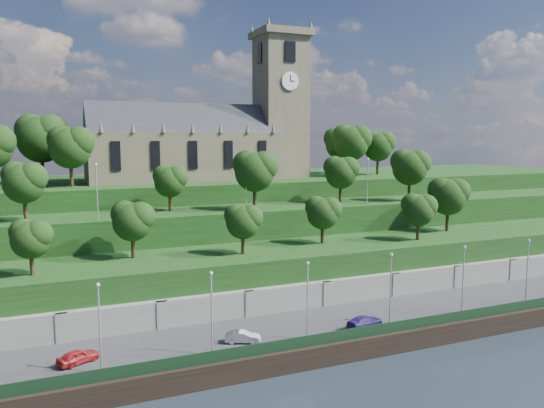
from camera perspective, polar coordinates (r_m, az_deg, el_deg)
name	(u,v)px	position (r m, az deg, el deg)	size (l,w,h in m)	color
ground	(336,364)	(55.32, 6.91, -16.74)	(320.00, 320.00, 0.00)	#1C232D
promenade	(309,334)	(59.82, 4.01, -13.77)	(160.00, 12.00, 2.00)	#2D2D30
quay_wall	(337,354)	(54.84, 6.96, -15.71)	(160.00, 0.50, 2.20)	black
fence	(334,337)	(54.80, 6.64, -14.03)	(160.00, 0.10, 1.20)	#16321A
retaining_wall	(287,305)	(64.39, 1.60, -10.78)	(160.00, 2.10, 5.00)	slate
embankment_lower	(268,280)	(69.26, -0.47, -8.17)	(160.00, 12.00, 8.00)	#143411
embankment_upper	(240,248)	(78.79, -3.50, -4.78)	(160.00, 10.00, 12.00)	#143411
hilltop	(202,218)	(98.28, -7.54, -1.51)	(160.00, 32.00, 15.00)	#143411
church	(211,136)	(93.46, -6.57, 7.29)	(38.60, 12.35, 27.60)	brown
trees_lower	(316,210)	(70.81, 4.76, -0.61)	(63.49, 8.97, 8.27)	black
trees_upper	(272,171)	(77.82, -0.05, 3.53)	(62.92, 8.03, 8.54)	black
trees_hilltop	(198,141)	(91.51, -7.98, 6.69)	(73.59, 16.13, 11.04)	black
lamp_posts_promenade	(307,295)	(54.16, 3.83, -9.72)	(60.36, 0.36, 8.08)	#B2B2B7
lamp_posts_upper	(246,181)	(74.48, -2.80, 2.44)	(40.36, 0.36, 7.14)	#B2B2B7
car_left	(78,356)	(53.06, -20.14, -15.14)	(1.51, 3.75, 1.28)	#AD1C20
car_middle	(243,337)	(54.64, -3.17, -14.08)	(1.23, 3.53, 1.16)	#9A9A9E
car_right	(365,322)	(59.30, 9.96, -12.37)	(1.79, 4.41, 1.28)	navy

